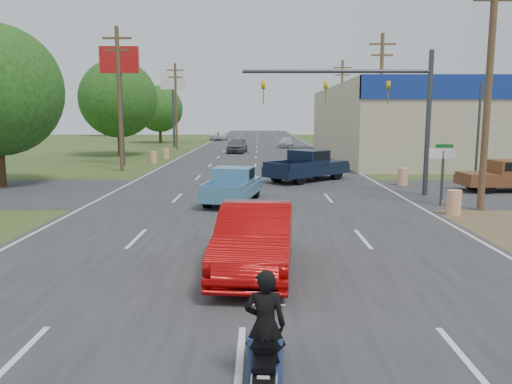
{
  "coord_description": "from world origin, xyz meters",
  "views": [
    {
      "loc": [
        0.3,
        -7.43,
        3.87
      ],
      "look_at": [
        0.2,
        9.48,
        1.3
      ],
      "focal_mm": 35.0,
      "sensor_mm": 36.0,
      "label": 1
    }
  ],
  "objects_px": {
    "red_convertible": "(255,239)",
    "distant_car_grey": "(237,145)",
    "navy_pickup": "(309,165)",
    "brown_pickup": "(505,176)",
    "blue_pickup": "(233,185)",
    "rider": "(265,332)",
    "motorcycle": "(265,358)",
    "distant_car_white": "(219,136)",
    "distant_car_silver": "(286,142)"
  },
  "relations": [
    {
      "from": "distant_car_grey",
      "to": "distant_car_silver",
      "type": "xyz_separation_m",
      "value": [
        5.74,
        9.46,
        -0.16
      ]
    },
    {
      "from": "blue_pickup",
      "to": "brown_pickup",
      "type": "xyz_separation_m",
      "value": [
        13.97,
        3.46,
        0.01
      ]
    },
    {
      "from": "distant_car_grey",
      "to": "brown_pickup",
      "type": "bearing_deg",
      "value": -56.11
    },
    {
      "from": "navy_pickup",
      "to": "distant_car_grey",
      "type": "xyz_separation_m",
      "value": [
        -5.35,
        23.43,
        -0.15
      ]
    },
    {
      "from": "brown_pickup",
      "to": "blue_pickup",
      "type": "bearing_deg",
      "value": 99.42
    },
    {
      "from": "navy_pickup",
      "to": "distant_car_silver",
      "type": "relative_size",
      "value": 1.26
    },
    {
      "from": "brown_pickup",
      "to": "distant_car_white",
      "type": "height_order",
      "value": "brown_pickup"
    },
    {
      "from": "distant_car_grey",
      "to": "distant_car_white",
      "type": "bearing_deg",
      "value": 103.69
    },
    {
      "from": "distant_car_white",
      "to": "rider",
      "type": "bearing_deg",
      "value": 104.69
    },
    {
      "from": "red_convertible",
      "to": "distant_car_white",
      "type": "xyz_separation_m",
      "value": [
        -6.51,
        69.93,
        -0.18
      ]
    },
    {
      "from": "blue_pickup",
      "to": "navy_pickup",
      "type": "bearing_deg",
      "value": 71.58
    },
    {
      "from": "brown_pickup",
      "to": "distant_car_white",
      "type": "relative_size",
      "value": 1.06
    },
    {
      "from": "rider",
      "to": "navy_pickup",
      "type": "bearing_deg",
      "value": -94.9
    },
    {
      "from": "red_convertible",
      "to": "motorcycle",
      "type": "height_order",
      "value": "red_convertible"
    },
    {
      "from": "red_convertible",
      "to": "blue_pickup",
      "type": "relative_size",
      "value": 1.0
    },
    {
      "from": "motorcycle",
      "to": "navy_pickup",
      "type": "distance_m",
      "value": 23.55
    },
    {
      "from": "brown_pickup",
      "to": "distant_car_silver",
      "type": "height_order",
      "value": "brown_pickup"
    },
    {
      "from": "rider",
      "to": "distant_car_grey",
      "type": "bearing_deg",
      "value": -84.78
    },
    {
      "from": "rider",
      "to": "distant_car_white",
      "type": "distance_m",
      "value": 75.6
    },
    {
      "from": "distant_car_silver",
      "to": "distant_car_white",
      "type": "relative_size",
      "value": 0.93
    },
    {
      "from": "rider",
      "to": "navy_pickup",
      "type": "height_order",
      "value": "navy_pickup"
    },
    {
      "from": "red_convertible",
      "to": "brown_pickup",
      "type": "distance_m",
      "value": 18.8
    },
    {
      "from": "red_convertible",
      "to": "motorcycle",
      "type": "distance_m",
      "value": 5.43
    },
    {
      "from": "distant_car_silver",
      "to": "red_convertible",
      "type": "bearing_deg",
      "value": -87.98
    },
    {
      "from": "blue_pickup",
      "to": "distant_car_white",
      "type": "bearing_deg",
      "value": 105.19
    },
    {
      "from": "navy_pickup",
      "to": "blue_pickup",
      "type": "bearing_deg",
      "value": -72.22
    },
    {
      "from": "navy_pickup",
      "to": "red_convertible",
      "type": "bearing_deg",
      "value": -53.59
    },
    {
      "from": "navy_pickup",
      "to": "brown_pickup",
      "type": "xyz_separation_m",
      "value": [
        9.8,
        -4.26,
        -0.12
      ]
    },
    {
      "from": "motorcycle",
      "to": "distant_car_grey",
      "type": "bearing_deg",
      "value": 95.22
    },
    {
      "from": "red_convertible",
      "to": "distant_car_grey",
      "type": "bearing_deg",
      "value": 97.57
    },
    {
      "from": "rider",
      "to": "distant_car_silver",
      "type": "distance_m",
      "value": 56.32
    },
    {
      "from": "blue_pickup",
      "to": "distant_car_silver",
      "type": "bearing_deg",
      "value": 93.59
    },
    {
      "from": "rider",
      "to": "distant_car_silver",
      "type": "relative_size",
      "value": 0.37
    },
    {
      "from": "motorcycle",
      "to": "rider",
      "type": "bearing_deg",
      "value": 90.0
    },
    {
      "from": "motorcycle",
      "to": "distant_car_silver",
      "type": "distance_m",
      "value": 56.36
    },
    {
      "from": "motorcycle",
      "to": "navy_pickup",
      "type": "height_order",
      "value": "navy_pickup"
    },
    {
      "from": "red_convertible",
      "to": "motorcycle",
      "type": "xyz_separation_m",
      "value": [
        0.18,
        -5.42,
        -0.4
      ]
    },
    {
      "from": "navy_pickup",
      "to": "distant_car_grey",
      "type": "bearing_deg",
      "value": 149.07
    },
    {
      "from": "blue_pickup",
      "to": "navy_pickup",
      "type": "height_order",
      "value": "navy_pickup"
    },
    {
      "from": "rider",
      "to": "brown_pickup",
      "type": "bearing_deg",
      "value": -121.47
    },
    {
      "from": "rider",
      "to": "blue_pickup",
      "type": "distance_m",
      "value": 15.66
    },
    {
      "from": "red_convertible",
      "to": "distant_car_silver",
      "type": "bearing_deg",
      "value": 90.53
    },
    {
      "from": "navy_pickup",
      "to": "distant_car_silver",
      "type": "xyz_separation_m",
      "value": [
        0.38,
        32.9,
        -0.3
      ]
    },
    {
      "from": "red_convertible",
      "to": "brown_pickup",
      "type": "xyz_separation_m",
      "value": [
        12.89,
        13.69,
        -0.01
      ]
    },
    {
      "from": "distant_car_white",
      "to": "red_convertible",
      "type": "bearing_deg",
      "value": 104.93
    },
    {
      "from": "red_convertible",
      "to": "rider",
      "type": "distance_m",
      "value": 5.38
    },
    {
      "from": "brown_pickup",
      "to": "distant_car_silver",
      "type": "distance_m",
      "value": 38.33
    },
    {
      "from": "blue_pickup",
      "to": "brown_pickup",
      "type": "relative_size",
      "value": 1.01
    },
    {
      "from": "rider",
      "to": "distant_car_silver",
      "type": "bearing_deg",
      "value": -91.12
    },
    {
      "from": "blue_pickup",
      "to": "navy_pickup",
      "type": "distance_m",
      "value": 8.77
    }
  ]
}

